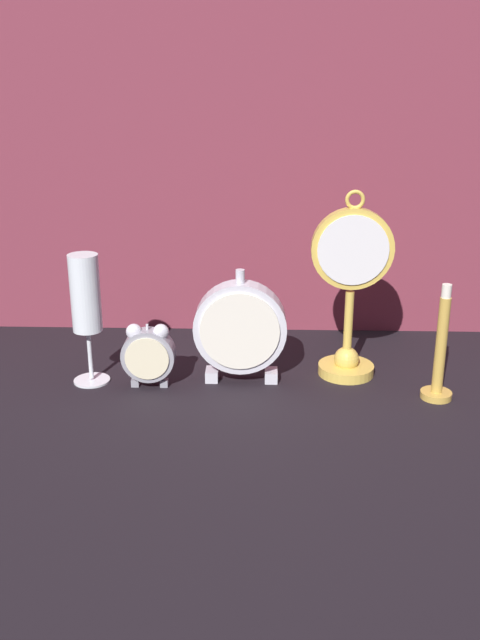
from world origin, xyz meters
TOP-DOWN VIEW (x-y plane):
  - ground_plane at (0.00, 0.00)m, footprint 4.00×4.00m
  - fabric_backdrop_drape at (0.00, 0.33)m, footprint 1.35×0.01m
  - pocket_watch_on_stand at (0.17, 0.12)m, footprint 0.13×0.09m
  - alarm_clock_twin_bell at (-0.14, 0.06)m, footprint 0.08×0.03m
  - mantel_clock_silver at (0.00, 0.09)m, footprint 0.15×0.04m
  - champagne_flute at (-0.24, 0.08)m, footprint 0.06×0.06m
  - brass_candlestick at (0.30, 0.03)m, footprint 0.05×0.05m

SIDE VIEW (x-z plane):
  - ground_plane at x=0.00m, z-range 0.00..0.00m
  - alarm_clock_twin_bell at x=-0.14m, z-range 0.01..0.11m
  - brass_candlestick at x=0.30m, z-range -0.03..0.15m
  - mantel_clock_silver at x=0.00m, z-range 0.00..0.18m
  - champagne_flute at x=-0.24m, z-range 0.03..0.24m
  - pocket_watch_on_stand at x=0.17m, z-range -0.01..0.29m
  - fabric_backdrop_drape at x=0.00m, z-range 0.00..0.64m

